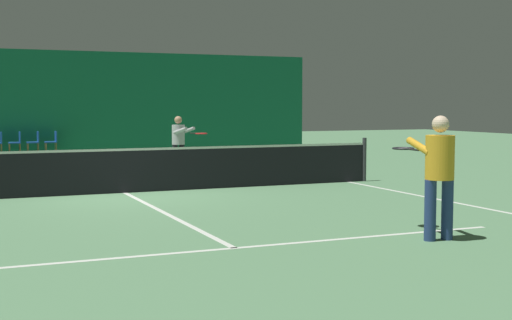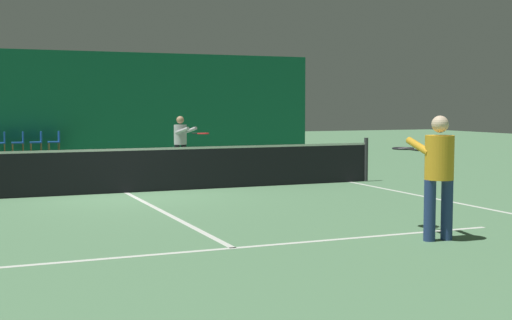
# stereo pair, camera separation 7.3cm
# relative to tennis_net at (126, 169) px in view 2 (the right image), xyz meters

# --- Properties ---
(ground_plane) EXTENTS (60.00, 60.00, 0.00)m
(ground_plane) POSITION_rel_tennis_net_xyz_m (0.00, 0.00, -0.51)
(ground_plane) COLOR #56845B
(backdrop_curtain) EXTENTS (23.00, 0.12, 4.04)m
(backdrop_curtain) POSITION_rel_tennis_net_xyz_m (0.00, 14.39, 1.51)
(backdrop_curtain) COLOR #146042
(backdrop_curtain) RESTS_ON ground
(court_line_baseline_far) EXTENTS (11.00, 0.10, 0.00)m
(court_line_baseline_far) POSITION_rel_tennis_net_xyz_m (0.00, 11.90, -0.51)
(court_line_baseline_far) COLOR silver
(court_line_baseline_far) RESTS_ON ground
(court_line_service_far) EXTENTS (8.25, 0.10, 0.00)m
(court_line_service_far) POSITION_rel_tennis_net_xyz_m (0.00, 6.40, -0.51)
(court_line_service_far) COLOR silver
(court_line_service_far) RESTS_ON ground
(court_line_service_near) EXTENTS (8.25, 0.10, 0.00)m
(court_line_service_near) POSITION_rel_tennis_net_xyz_m (0.00, -6.40, -0.51)
(court_line_service_near) COLOR silver
(court_line_service_near) RESTS_ON ground
(court_line_sideline_right) EXTENTS (0.10, 23.80, 0.00)m
(court_line_sideline_right) POSITION_rel_tennis_net_xyz_m (5.50, 0.00, -0.51)
(court_line_sideline_right) COLOR silver
(court_line_sideline_right) RESTS_ON ground
(court_line_centre) EXTENTS (0.10, 12.80, 0.00)m
(court_line_centre) POSITION_rel_tennis_net_xyz_m (0.00, 0.00, -0.51)
(court_line_centre) COLOR silver
(court_line_centre) RESTS_ON ground
(tennis_net) EXTENTS (12.00, 0.10, 1.07)m
(tennis_net) POSITION_rel_tennis_net_xyz_m (0.00, 0.00, 0.00)
(tennis_net) COLOR black
(tennis_net) RESTS_ON ground
(player_near) EXTENTS (0.50, 1.41, 1.73)m
(player_near) POSITION_rel_tennis_net_xyz_m (2.82, -6.95, 0.50)
(player_near) COLOR navy
(player_near) RESTS_ON ground
(player_far) EXTENTS (0.83, 1.33, 1.56)m
(player_far) POSITION_rel_tennis_net_xyz_m (2.50, 4.17, 0.40)
(player_far) COLOR black
(player_far) RESTS_ON ground
(courtside_chair_1) EXTENTS (0.44, 0.44, 0.84)m
(courtside_chair_1) POSITION_rel_tennis_net_xyz_m (-1.74, 13.84, -0.03)
(courtside_chair_1) COLOR brown
(courtside_chair_1) RESTS_ON ground
(courtside_chair_2) EXTENTS (0.44, 0.44, 0.84)m
(courtside_chair_2) POSITION_rel_tennis_net_xyz_m (-1.07, 13.84, -0.03)
(courtside_chair_2) COLOR brown
(courtside_chair_2) RESTS_ON ground
(courtside_chair_3) EXTENTS (0.44, 0.44, 0.84)m
(courtside_chair_3) POSITION_rel_tennis_net_xyz_m (-0.39, 13.84, -0.03)
(courtside_chair_3) COLOR brown
(courtside_chair_3) RESTS_ON ground
(courtside_chair_4) EXTENTS (0.44, 0.44, 0.84)m
(courtside_chair_4) POSITION_rel_tennis_net_xyz_m (0.28, 13.84, -0.03)
(courtside_chair_4) COLOR brown
(courtside_chair_4) RESTS_ON ground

